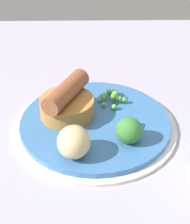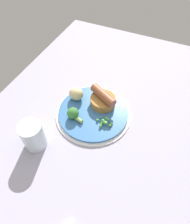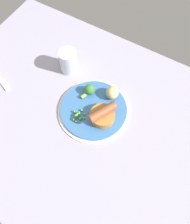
# 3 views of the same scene
# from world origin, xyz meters

# --- Properties ---
(dining_table) EXTENTS (1.10, 0.80, 0.03)m
(dining_table) POSITION_xyz_m (0.00, 0.00, 0.01)
(dining_table) COLOR #9E99AD
(dining_table) RESTS_ON ground
(dinner_plate) EXTENTS (0.25, 0.25, 0.01)m
(dinner_plate) POSITION_xyz_m (0.01, 0.05, 0.04)
(dinner_plate) COLOR silver
(dinner_plate) RESTS_ON dining_table
(sausage_pudding) EXTENTS (0.08, 0.10, 0.06)m
(sausage_pudding) POSITION_xyz_m (0.05, 0.03, 0.07)
(sausage_pudding) COLOR #AD7538
(sausage_pudding) RESTS_ON dinner_plate
(pea_pile) EXTENTS (0.05, 0.05, 0.02)m
(pea_pile) POSITION_xyz_m (-0.02, -0.01, 0.05)
(pea_pile) COLOR #5DAC47
(pea_pile) RESTS_ON dinner_plate
(broccoli_floret_near) EXTENTS (0.04, 0.06, 0.04)m
(broccoli_floret_near) POSITION_xyz_m (-0.04, 0.09, 0.06)
(broccoli_floret_near) COLOR #387A33
(broccoli_floret_near) RESTS_ON dinner_plate
(potato_chunk_0) EXTENTS (0.05, 0.05, 0.04)m
(potato_chunk_0) POSITION_xyz_m (0.04, 0.12, 0.07)
(potato_chunk_0) COLOR #CCB77F
(potato_chunk_0) RESTS_ON dinner_plate
(drinking_glass) EXTENTS (0.07, 0.07, 0.09)m
(drinking_glass) POSITION_xyz_m (-0.17, 0.16, 0.08)
(drinking_glass) COLOR silver
(drinking_glass) RESTS_ON dining_table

